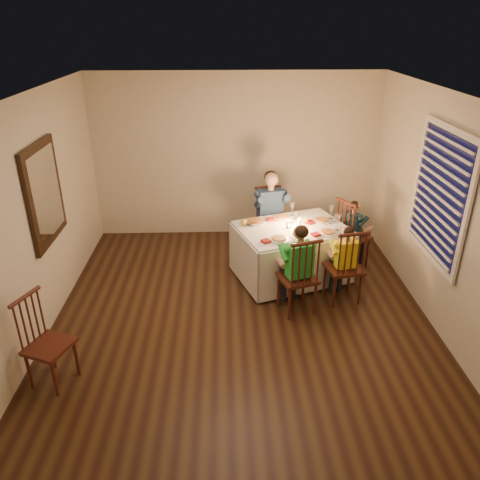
{
  "coord_description": "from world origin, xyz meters",
  "views": [
    {
      "loc": [
        -0.18,
        -4.75,
        3.29
      ],
      "look_at": [
        -0.02,
        0.15,
        0.96
      ],
      "focal_mm": 35.0,
      "sensor_mm": 36.0,
      "label": 1
    }
  ],
  "objects_px": {
    "dining_table": "(292,242)",
    "chair_near_left": "(296,310)",
    "chair_end": "(349,264)",
    "chair_adult": "(269,252)",
    "child_teal": "(349,264)",
    "chair_near_right": "(340,299)",
    "serving_bowl": "(255,222)",
    "child_yellow": "(340,299)",
    "chair_extra": "(57,381)",
    "child_green": "(296,310)",
    "adult": "(269,252)"
  },
  "relations": [
    {
      "from": "dining_table",
      "to": "chair_near_left",
      "type": "xyz_separation_m",
      "value": [
        -0.04,
        -0.84,
        -0.54
      ]
    },
    {
      "from": "dining_table",
      "to": "chair_end",
      "type": "bearing_deg",
      "value": 0.37
    },
    {
      "from": "chair_adult",
      "to": "chair_end",
      "type": "relative_size",
      "value": 1.0
    },
    {
      "from": "chair_adult",
      "to": "child_teal",
      "type": "bearing_deg",
      "value": -31.27
    },
    {
      "from": "chair_near_right",
      "to": "chair_end",
      "type": "bearing_deg",
      "value": -120.7
    },
    {
      "from": "serving_bowl",
      "to": "child_yellow",
      "type": "bearing_deg",
      "value": -34.35
    },
    {
      "from": "chair_extra",
      "to": "child_green",
      "type": "height_order",
      "value": "child_green"
    },
    {
      "from": "serving_bowl",
      "to": "adult",
      "type": "bearing_deg",
      "value": 66.69
    },
    {
      "from": "adult",
      "to": "child_green",
      "type": "distance_m",
      "value": 1.6
    },
    {
      "from": "chair_near_left",
      "to": "adult",
      "type": "bearing_deg",
      "value": -100.71
    },
    {
      "from": "child_green",
      "to": "dining_table",
      "type": "bearing_deg",
      "value": -110.01
    },
    {
      "from": "chair_near_left",
      "to": "chair_near_right",
      "type": "height_order",
      "value": "same"
    },
    {
      "from": "child_yellow",
      "to": "chair_near_right",
      "type": "bearing_deg",
      "value": 180.0
    },
    {
      "from": "adult",
      "to": "dining_table",
      "type": "bearing_deg",
      "value": -84.65
    },
    {
      "from": "chair_extra",
      "to": "adult",
      "type": "relative_size",
      "value": 0.75
    },
    {
      "from": "chair_near_left",
      "to": "chair_extra",
      "type": "bearing_deg",
      "value": 7.2
    },
    {
      "from": "dining_table",
      "to": "chair_adult",
      "type": "bearing_deg",
      "value": 87.37
    },
    {
      "from": "adult",
      "to": "serving_bowl",
      "type": "bearing_deg",
      "value": -124.51
    },
    {
      "from": "child_teal",
      "to": "chair_near_right",
      "type": "bearing_deg",
      "value": 131.63
    },
    {
      "from": "dining_table",
      "to": "child_yellow",
      "type": "xyz_separation_m",
      "value": [
        0.57,
        -0.62,
        -0.54
      ]
    },
    {
      "from": "dining_table",
      "to": "child_teal",
      "type": "height_order",
      "value": "dining_table"
    },
    {
      "from": "chair_extra",
      "to": "child_green",
      "type": "distance_m",
      "value": 2.83
    },
    {
      "from": "chair_end",
      "to": "child_green",
      "type": "height_order",
      "value": "child_green"
    },
    {
      "from": "chair_end",
      "to": "chair_extra",
      "type": "relative_size",
      "value": 1.06
    },
    {
      "from": "child_green",
      "to": "child_yellow",
      "type": "distance_m",
      "value": 0.65
    },
    {
      "from": "chair_near_left",
      "to": "chair_near_right",
      "type": "xyz_separation_m",
      "value": [
        0.61,
        0.22,
        0.0
      ]
    },
    {
      "from": "child_yellow",
      "to": "adult",
      "type": "bearing_deg",
      "value": -69.94
    },
    {
      "from": "chair_adult",
      "to": "chair_near_left",
      "type": "relative_size",
      "value": 1.0
    },
    {
      "from": "chair_near_left",
      "to": "chair_end",
      "type": "bearing_deg",
      "value": -146.97
    },
    {
      "from": "child_yellow",
      "to": "serving_bowl",
      "type": "bearing_deg",
      "value": -44.56
    },
    {
      "from": "chair_adult",
      "to": "chair_end",
      "type": "bearing_deg",
      "value": -31.27
    },
    {
      "from": "dining_table",
      "to": "chair_end",
      "type": "distance_m",
      "value": 1.12
    },
    {
      "from": "chair_adult",
      "to": "child_yellow",
      "type": "height_order",
      "value": "child_yellow"
    },
    {
      "from": "chair_adult",
      "to": "adult",
      "type": "bearing_deg",
      "value": 0.0
    },
    {
      "from": "chair_near_left",
      "to": "serving_bowl",
      "type": "bearing_deg",
      "value": -81.69
    },
    {
      "from": "chair_near_right",
      "to": "child_yellow",
      "type": "distance_m",
      "value": 0.0
    },
    {
      "from": "child_teal",
      "to": "serving_bowl",
      "type": "distance_m",
      "value": 1.64
    },
    {
      "from": "child_yellow",
      "to": "chair_near_left",
      "type": "bearing_deg",
      "value": 9.57
    },
    {
      "from": "chair_extra",
      "to": "chair_adult",
      "type": "bearing_deg",
      "value": -18.64
    },
    {
      "from": "dining_table",
      "to": "child_teal",
      "type": "xyz_separation_m",
      "value": [
        0.93,
        0.33,
        -0.54
      ]
    },
    {
      "from": "serving_bowl",
      "to": "child_teal",
      "type": "bearing_deg",
      "value": 8.55
    },
    {
      "from": "chair_extra",
      "to": "child_teal",
      "type": "xyz_separation_m",
      "value": [
        3.54,
        2.34,
        0.0
      ]
    },
    {
      "from": "chair_near_left",
      "to": "adult",
      "type": "distance_m",
      "value": 1.6
    },
    {
      "from": "chair_near_right",
      "to": "chair_extra",
      "type": "relative_size",
      "value": 1.06
    },
    {
      "from": "chair_near_right",
      "to": "child_yellow",
      "type": "relative_size",
      "value": 0.99
    },
    {
      "from": "adult",
      "to": "child_green",
      "type": "xyz_separation_m",
      "value": [
        0.18,
        -1.59,
        0.0
      ]
    },
    {
      "from": "chair_end",
      "to": "adult",
      "type": "height_order",
      "value": "adult"
    },
    {
      "from": "chair_adult",
      "to": "child_green",
      "type": "xyz_separation_m",
      "value": [
        0.18,
        -1.59,
        0.0
      ]
    },
    {
      "from": "chair_near_right",
      "to": "chair_extra",
      "type": "distance_m",
      "value": 3.48
    },
    {
      "from": "chair_near_right",
      "to": "chair_extra",
      "type": "bearing_deg",
      "value": 13.41
    }
  ]
}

